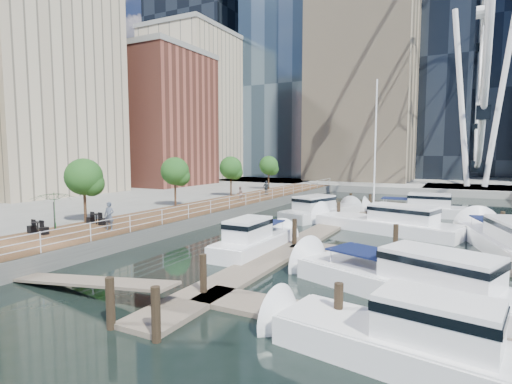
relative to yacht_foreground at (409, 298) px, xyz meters
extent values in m
plane|color=black|center=(-10.63, -1.86, 0.00)|extent=(520.00, 520.00, 0.00)
cube|color=brown|center=(-19.63, 13.14, 0.50)|extent=(6.00, 60.00, 1.00)
cube|color=#595954|center=(-16.63, 13.14, 0.50)|extent=(0.25, 60.00, 1.00)
cube|color=gray|center=(-46.63, 13.14, 0.50)|extent=(48.00, 90.00, 1.00)
cube|color=gray|center=(-10.63, 100.14, 0.50)|extent=(200.00, 114.00, 1.00)
cube|color=gray|center=(3.37, 50.14, 0.50)|extent=(14.00, 12.00, 1.00)
cube|color=#6D6051|center=(-7.63, 8.14, 0.10)|extent=(2.00, 32.00, 0.20)
cube|color=#6D6051|center=(-1.63, -3.86, 0.10)|extent=(12.00, 2.00, 0.20)
cube|color=#6D6051|center=(-1.63, 6.14, 0.10)|extent=(12.00, 2.00, 0.20)
cube|color=#6D6051|center=(-1.63, 16.14, 0.10)|extent=(12.00, 2.00, 0.20)
cube|color=#BCAD8E|center=(-44.63, 14.14, 14.00)|extent=(14.00, 16.00, 26.00)
cube|color=brown|center=(-40.63, 32.14, 11.00)|extent=(12.00, 14.00, 20.00)
cube|color=#BCAD8E|center=(-46.63, 48.14, 15.00)|extent=(14.00, 16.00, 28.00)
cylinder|color=white|center=(0.87, 50.14, 14.00)|extent=(0.80, 0.80, 26.00)
cylinder|color=white|center=(5.87, 50.14, 14.00)|extent=(0.80, 0.80, 26.00)
torus|color=white|center=(3.37, 50.14, 26.00)|extent=(0.70, 44.70, 44.70)
cylinder|color=#3F2B1C|center=(-22.03, 2.14, 2.20)|extent=(0.20, 0.20, 2.40)
sphere|color=#265B1E|center=(-22.03, 2.14, 4.30)|extent=(2.60, 2.60, 2.60)
cylinder|color=#3F2B1C|center=(-22.03, 12.14, 2.20)|extent=(0.20, 0.20, 2.40)
sphere|color=#265B1E|center=(-22.03, 12.14, 4.30)|extent=(2.60, 2.60, 2.60)
cylinder|color=#3F2B1C|center=(-22.03, 22.14, 2.20)|extent=(0.20, 0.20, 2.40)
sphere|color=#265B1E|center=(-22.03, 22.14, 4.30)|extent=(2.60, 2.60, 2.60)
cylinder|color=#3F2B1C|center=(-22.03, 32.14, 2.20)|extent=(0.20, 0.20, 2.40)
sphere|color=#265B1E|center=(-22.03, 32.14, 4.30)|extent=(2.60, 2.60, 2.60)
imported|color=#4A5463|center=(-18.46, 1.05, 1.91)|extent=(0.77, 0.61, 1.83)
imported|color=gray|center=(-18.95, 18.85, 1.75)|extent=(0.89, 0.93, 1.51)
imported|color=#2E353A|center=(-19.23, 25.74, 1.84)|extent=(1.01, 0.48, 1.67)
imported|color=#0F3812|center=(-21.92, -0.38, 2.23)|extent=(2.75, 2.80, 2.46)
camera|label=1|loc=(1.78, -17.14, 5.96)|focal=28.00mm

